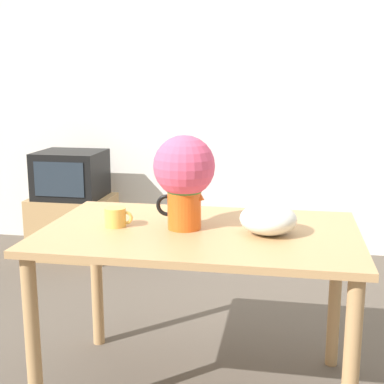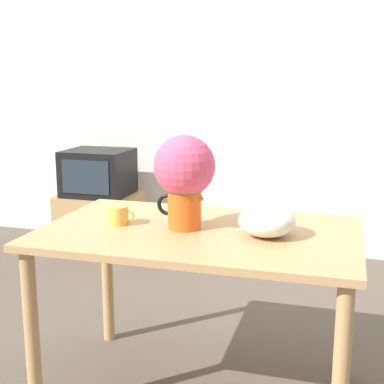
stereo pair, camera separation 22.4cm
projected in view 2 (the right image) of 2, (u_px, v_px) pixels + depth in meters
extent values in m
plane|color=brown|center=(192.00, 379.00, 2.53)|extent=(12.00, 12.00, 0.00)
cube|color=silver|center=(265.00, 90.00, 4.20)|extent=(8.00, 0.05, 2.60)
cube|color=tan|center=(199.00, 233.00, 2.26)|extent=(1.33, 0.84, 0.03)
cylinder|color=tan|center=(32.00, 336.00, 2.17)|extent=(0.06, 0.06, 0.74)
cylinder|color=tan|center=(340.00, 382.00, 1.84)|extent=(0.06, 0.06, 0.74)
cylinder|color=tan|center=(107.00, 275.00, 2.85)|extent=(0.06, 0.06, 0.74)
cylinder|color=tan|center=(343.00, 301.00, 2.52)|extent=(0.06, 0.06, 0.74)
cylinder|color=#E05619|center=(185.00, 208.00, 2.27)|extent=(0.14, 0.14, 0.18)
cone|color=#E05619|center=(198.00, 194.00, 2.24)|extent=(0.05, 0.05, 0.04)
torus|color=black|center=(168.00, 205.00, 2.28)|extent=(0.10, 0.02, 0.10)
sphere|color=#3D7033|center=(184.00, 177.00, 2.24)|extent=(0.19, 0.19, 0.19)
sphere|color=#DB4C70|center=(184.00, 166.00, 2.23)|extent=(0.26, 0.26, 0.26)
cylinder|color=gold|center=(118.00, 215.00, 2.34)|extent=(0.09, 0.09, 0.08)
torus|color=gold|center=(128.00, 216.00, 2.32)|extent=(0.06, 0.01, 0.06)
ellipsoid|color=silver|center=(267.00, 221.00, 2.16)|extent=(0.23, 0.23, 0.13)
cube|color=tan|center=(100.00, 223.00, 4.34)|extent=(0.62, 0.46, 0.48)
cube|color=black|center=(98.00, 172.00, 4.25)|extent=(0.50, 0.44, 0.36)
cube|color=#232D38|center=(85.00, 177.00, 4.04)|extent=(0.39, 0.01, 0.26)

